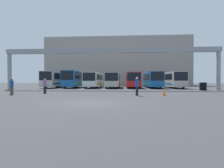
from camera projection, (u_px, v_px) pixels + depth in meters
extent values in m
plane|color=#2D3033|center=(89.00, 103.00, 11.40)|extent=(200.00, 200.00, 0.00)
cube|color=gray|center=(117.00, 63.00, 57.53)|extent=(44.20, 12.00, 14.73)
cylinder|color=gray|center=(10.00, 72.00, 28.16)|extent=(0.60, 0.60, 5.75)
cylinder|color=gray|center=(218.00, 71.00, 25.89)|extent=(0.60, 0.60, 5.75)
cube|color=gray|center=(110.00, 51.00, 26.97)|extent=(33.05, 0.80, 0.70)
cube|color=beige|center=(58.00, 79.00, 37.60)|extent=(2.54, 12.23, 2.89)
cube|color=black|center=(45.00, 76.00, 31.51)|extent=(2.33, 0.06, 1.62)
cube|color=black|center=(58.00, 77.00, 37.59)|extent=(2.57, 10.40, 1.21)
cube|color=black|center=(58.00, 83.00, 37.62)|extent=(2.57, 11.62, 0.24)
cylinder|color=black|center=(46.00, 85.00, 34.29)|extent=(0.28, 1.05, 1.05)
cylinder|color=black|center=(57.00, 85.00, 34.13)|extent=(0.28, 1.05, 1.05)
cylinder|color=black|center=(59.00, 85.00, 41.12)|extent=(0.28, 1.05, 1.05)
cylinder|color=black|center=(68.00, 85.00, 40.96)|extent=(0.28, 1.05, 1.05)
cube|color=#1959A5|center=(75.00, 79.00, 36.25)|extent=(2.53, 10.09, 2.99)
cube|color=black|center=(67.00, 75.00, 31.23)|extent=(2.33, 0.06, 1.67)
cube|color=black|center=(75.00, 76.00, 36.24)|extent=(2.56, 8.58, 1.25)
cube|color=#268C4C|center=(75.00, 83.00, 36.27)|extent=(2.56, 9.59, 0.24)
cylinder|color=black|center=(65.00, 85.00, 33.54)|extent=(0.28, 1.05, 1.05)
cylinder|color=black|center=(76.00, 86.00, 33.38)|extent=(0.28, 1.05, 1.05)
cylinder|color=black|center=(74.00, 85.00, 39.17)|extent=(0.28, 1.05, 1.05)
cylinder|color=black|center=(83.00, 85.00, 39.02)|extent=(0.28, 1.05, 1.05)
cube|color=silver|center=(94.00, 80.00, 36.07)|extent=(2.53, 10.27, 2.66)
cube|color=black|center=(89.00, 77.00, 30.96)|extent=(2.33, 0.06, 1.49)
cube|color=black|center=(94.00, 77.00, 36.06)|extent=(2.56, 8.73, 1.12)
cube|color=orange|center=(94.00, 84.00, 36.08)|extent=(2.56, 9.76, 0.24)
cylinder|color=black|center=(86.00, 85.00, 33.30)|extent=(0.28, 1.08, 1.08)
cylinder|color=black|center=(97.00, 85.00, 33.14)|extent=(0.28, 1.08, 1.08)
cylinder|color=black|center=(91.00, 85.00, 39.04)|extent=(0.28, 1.08, 1.08)
cylinder|color=black|center=(101.00, 85.00, 38.88)|extent=(0.28, 1.08, 1.08)
cube|color=beige|center=(113.00, 80.00, 35.75)|extent=(2.58, 10.20, 2.62)
cube|color=black|center=(111.00, 77.00, 30.68)|extent=(2.37, 0.06, 1.47)
cube|color=black|center=(113.00, 77.00, 35.74)|extent=(2.61, 8.67, 1.10)
cube|color=#268C4C|center=(113.00, 84.00, 35.77)|extent=(2.61, 9.69, 0.24)
cylinder|color=black|center=(106.00, 85.00, 33.00)|extent=(0.28, 1.10, 1.10)
cylinder|color=black|center=(118.00, 85.00, 32.85)|extent=(0.28, 1.10, 1.10)
cylinder|color=black|center=(109.00, 85.00, 38.70)|extent=(0.28, 1.10, 1.10)
cylinder|color=black|center=(119.00, 85.00, 38.54)|extent=(0.28, 1.10, 1.10)
cube|color=red|center=(133.00, 80.00, 35.81)|extent=(2.55, 10.87, 2.63)
cube|color=black|center=(134.00, 77.00, 30.40)|extent=(2.35, 0.06, 1.47)
cube|color=black|center=(133.00, 77.00, 35.80)|extent=(2.58, 9.24, 1.11)
cube|color=#268C4C|center=(133.00, 84.00, 35.82)|extent=(2.58, 10.33, 0.24)
cylinder|color=black|center=(127.00, 86.00, 32.87)|extent=(0.28, 0.97, 0.97)
cylinder|color=black|center=(139.00, 86.00, 32.72)|extent=(0.28, 0.97, 0.97)
cylinder|color=black|center=(127.00, 85.00, 38.94)|extent=(0.28, 0.97, 0.97)
cylinder|color=black|center=(137.00, 85.00, 38.79)|extent=(0.28, 0.97, 0.97)
cube|color=#1959A5|center=(152.00, 79.00, 36.06)|extent=(2.48, 11.93, 2.75)
cube|color=black|center=(157.00, 76.00, 30.12)|extent=(2.28, 0.06, 1.54)
cube|color=black|center=(152.00, 77.00, 36.05)|extent=(2.51, 10.14, 1.16)
cube|color=#268C4C|center=(152.00, 84.00, 36.08)|extent=(2.51, 11.34, 0.24)
cylinder|color=black|center=(149.00, 86.00, 32.82)|extent=(0.28, 1.01, 1.01)
cylinder|color=black|center=(160.00, 86.00, 32.67)|extent=(0.28, 1.01, 1.01)
cylinder|color=black|center=(145.00, 85.00, 39.49)|extent=(0.28, 1.01, 1.01)
cylinder|color=black|center=(154.00, 85.00, 39.34)|extent=(0.28, 1.01, 1.01)
cube|color=beige|center=(173.00, 79.00, 34.82)|extent=(2.55, 10.01, 2.72)
cube|color=black|center=(181.00, 76.00, 29.84)|extent=(2.35, 0.06, 1.52)
cube|color=black|center=(173.00, 77.00, 34.81)|extent=(2.58, 8.51, 1.14)
cube|color=#1966B2|center=(173.00, 84.00, 34.84)|extent=(2.58, 9.51, 0.24)
cylinder|color=black|center=(171.00, 86.00, 32.13)|extent=(0.28, 0.95, 0.95)
cylinder|color=black|center=(183.00, 86.00, 31.97)|extent=(0.28, 0.95, 0.95)
cylinder|color=black|center=(164.00, 85.00, 37.72)|extent=(0.28, 0.95, 0.95)
cylinder|color=black|center=(174.00, 85.00, 37.56)|extent=(0.28, 0.95, 0.95)
cylinder|color=black|center=(137.00, 91.00, 16.56)|extent=(0.19, 0.19, 0.84)
cylinder|color=black|center=(137.00, 91.00, 16.72)|extent=(0.19, 0.19, 0.84)
cylinder|color=navy|center=(137.00, 83.00, 16.62)|extent=(0.37, 0.37, 0.70)
sphere|color=tan|center=(137.00, 78.00, 16.62)|extent=(0.23, 0.23, 0.23)
cylinder|color=black|center=(45.00, 90.00, 19.88)|extent=(0.18, 0.18, 0.79)
cylinder|color=black|center=(44.00, 90.00, 19.96)|extent=(0.18, 0.18, 0.79)
cylinder|color=#8C4C8C|center=(45.00, 83.00, 19.90)|extent=(0.35, 0.35, 0.66)
sphere|color=tan|center=(45.00, 80.00, 19.90)|extent=(0.21, 0.21, 0.21)
cylinder|color=brown|center=(13.00, 91.00, 17.75)|extent=(0.18, 0.18, 0.80)
cylinder|color=brown|center=(11.00, 91.00, 17.76)|extent=(0.18, 0.18, 0.80)
cylinder|color=navy|center=(12.00, 84.00, 17.74)|extent=(0.35, 0.35, 0.66)
sphere|color=brown|center=(12.00, 79.00, 17.73)|extent=(0.22, 0.22, 0.22)
cone|color=orange|center=(164.00, 92.00, 16.68)|extent=(0.37, 0.37, 0.62)
torus|color=black|center=(203.00, 90.00, 25.97)|extent=(1.04, 1.04, 0.24)
torus|color=black|center=(203.00, 88.00, 25.96)|extent=(1.04, 1.04, 0.24)
torus|color=black|center=(203.00, 86.00, 25.96)|extent=(1.04, 1.04, 0.24)
torus|color=black|center=(203.00, 85.00, 25.96)|extent=(1.04, 1.04, 0.24)
torus|color=black|center=(203.00, 83.00, 25.95)|extent=(1.04, 1.04, 0.24)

